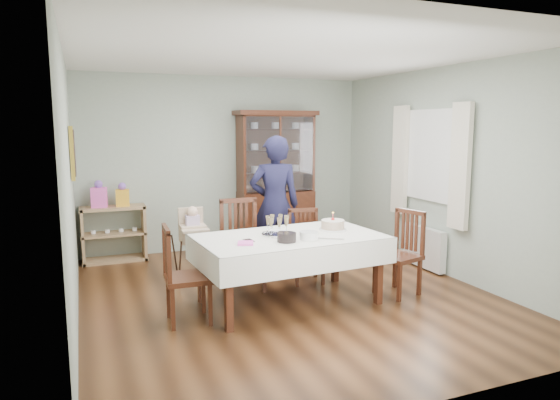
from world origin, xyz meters
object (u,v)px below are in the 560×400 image
chair_far_left (243,263)px  champagne_tray (278,229)px  china_cabinet (276,177)px  chair_end_right (398,270)px  chair_far_right (306,260)px  birthday_cake (333,225)px  high_chair (193,252)px  chair_end_left (187,294)px  woman (275,205)px  gift_bag_orange (123,196)px  sideboard (114,234)px  dining_table (290,269)px  gift_bag_pink (99,195)px

chair_far_left → champagne_tray: bearing=-66.6°
china_cabinet → chair_far_left: size_ratio=2.04×
china_cabinet → chair_end_right: china_cabinet is taller
chair_far_right → birthday_cake: birthday_cake is taller
chair_far_left → high_chair: bearing=134.1°
chair_far_right → champagne_tray: size_ratio=2.55×
chair_end_left → woman: bearing=-45.6°
chair_end_right → gift_bag_orange: bearing=-149.5°
sideboard → gift_bag_orange: (0.14, -0.02, 0.55)m
sideboard → chair_far_right: (2.17, -1.91, -0.13)m
china_cabinet → chair_end_left: size_ratio=2.23×
woman → high_chair: size_ratio=1.91×
sideboard → birthday_cake: (2.25, -2.45, 0.42)m
china_cabinet → birthday_cake: (-0.25, -2.42, -0.31)m
chair_far_right → high_chair: high_chair is taller
birthday_cake → gift_bag_orange: bearing=131.0°
dining_table → high_chair: bearing=123.9°
woman → champagne_tray: bearing=83.1°
woman → champagne_tray: size_ratio=5.15×
chair_end_left → sideboard: bearing=13.8°
woman → champagne_tray: (-0.39, -1.09, -0.09)m
woman → high_chair: woman is taller
china_cabinet → sideboard: (-2.50, 0.02, -0.72)m
champagne_tray → gift_bag_pink: bearing=125.5°
gift_bag_orange → gift_bag_pink: bearing=180.0°
birthday_cake → gift_bag_orange: size_ratio=0.90×
gift_bag_pink → china_cabinet: bearing=-0.0°
chair_far_right → dining_table: bearing=-118.5°
sideboard → chair_far_left: chair_far_left is taller
sideboard → chair_far_right: 2.89m
birthday_cake → gift_bag_pink: size_ratio=0.79×
dining_table → birthday_cake: bearing=9.4°
birthday_cake → gift_bag_pink: (-2.43, 2.43, 0.15)m
chair_end_left → chair_end_right: 2.45m
chair_far_left → chair_end_left: chair_far_left is taller
dining_table → gift_bag_orange: gift_bag_orange is taller
chair_far_left → gift_bag_orange: 2.31m
sideboard → woman: woman is taller
sideboard → chair_end_left: (0.52, -2.65, -0.11)m
chair_far_left → champagne_tray: 0.80m
chair_far_left → gift_bag_pink: size_ratio=2.77×
high_chair → chair_end_left: bearing=-103.5°
chair_end_right → gift_bag_orange: size_ratio=2.86×
chair_far_left → chair_end_right: size_ratio=1.10×
chair_end_right → gift_bag_pink: bearing=-146.4°
dining_table → gift_bag_pink: bearing=126.3°
high_chair → champagne_tray: (0.70, -1.12, 0.45)m
chair_far_right → high_chair: bearing=165.9°
dining_table → chair_far_right: chair_far_right is taller
chair_far_left → china_cabinet: bearing=60.9°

